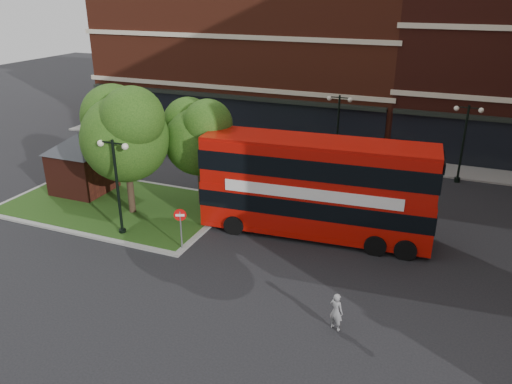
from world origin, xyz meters
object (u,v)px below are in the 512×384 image
at_px(car_silver, 285,147).
at_px(car_white, 396,157).
at_px(bus, 316,181).
at_px(woman, 336,311).

bearing_deg(car_silver, car_white, -80.63).
distance_m(bus, car_white, 12.43).
bearing_deg(car_silver, woman, -151.37).
distance_m(woman, car_white, 19.12).
relative_size(bus, car_silver, 2.82).
distance_m(bus, car_silver, 12.73).
relative_size(bus, car_white, 2.72).
xyz_separation_m(bus, woman, (2.87, -7.12, -2.09)).
bearing_deg(car_white, car_silver, 99.00).
xyz_separation_m(bus, car_silver, (-5.48, 11.29, -2.15)).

